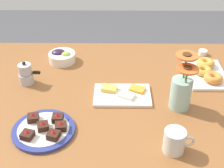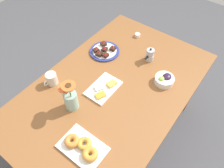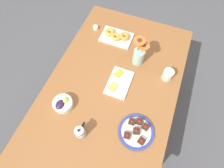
# 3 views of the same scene
# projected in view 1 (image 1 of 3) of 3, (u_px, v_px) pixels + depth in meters

# --- Properties ---
(dining_table) EXTENTS (1.60, 1.00, 0.74)m
(dining_table) POSITION_uv_depth(u_px,v_px,m) (112.00, 105.00, 1.52)
(dining_table) COLOR brown
(dining_table) RESTS_ON ground_plane
(coffee_mug) EXTENTS (0.12, 0.08, 0.09)m
(coffee_mug) POSITION_uv_depth(u_px,v_px,m) (175.00, 141.00, 1.13)
(coffee_mug) COLOR beige
(coffee_mug) RESTS_ON dining_table
(grape_bowl) EXTENTS (0.14, 0.14, 0.07)m
(grape_bowl) POSITION_uv_depth(u_px,v_px,m) (62.00, 57.00, 1.69)
(grape_bowl) COLOR white
(grape_bowl) RESTS_ON dining_table
(cheese_platter) EXTENTS (0.26, 0.17, 0.03)m
(cheese_platter) POSITION_uv_depth(u_px,v_px,m) (122.00, 94.00, 1.43)
(cheese_platter) COLOR white
(cheese_platter) RESTS_ON dining_table
(croissant_platter) EXTENTS (0.19, 0.28, 0.05)m
(croissant_platter) POSITION_uv_depth(u_px,v_px,m) (207.00, 72.00, 1.57)
(croissant_platter) COLOR white
(croissant_platter) RESTS_ON dining_table
(jam_cup_berry) EXTENTS (0.05, 0.05, 0.03)m
(jam_cup_berry) POSITION_uv_depth(u_px,v_px,m) (203.00, 52.00, 1.76)
(jam_cup_berry) COLOR white
(jam_cup_berry) RESTS_ON dining_table
(dessert_plate) EXTENTS (0.25, 0.25, 0.05)m
(dessert_plate) POSITION_uv_depth(u_px,v_px,m) (44.00, 129.00, 1.23)
(dessert_plate) COLOR navy
(dessert_plate) RESTS_ON dining_table
(flower_vase) EXTENTS (0.10, 0.13, 0.25)m
(flower_vase) POSITION_uv_depth(u_px,v_px,m) (181.00, 90.00, 1.32)
(flower_vase) COLOR #99C1B7
(flower_vase) RESTS_ON dining_table
(moka_pot) EXTENTS (0.11, 0.07, 0.12)m
(moka_pot) POSITION_uv_depth(u_px,v_px,m) (26.00, 74.00, 1.50)
(moka_pot) COLOR #B7B7BC
(moka_pot) RESTS_ON dining_table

